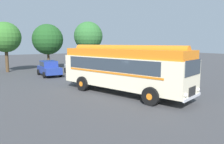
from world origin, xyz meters
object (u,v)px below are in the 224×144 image
at_px(car_near_left, 49,68).
at_px(car_mid_right, 94,66).
at_px(car_mid_left, 75,67).
at_px(vintage_bus, 123,68).

xyz_separation_m(car_near_left, car_mid_right, (5.54, -0.11, 0.00)).
xyz_separation_m(car_near_left, car_mid_left, (3.07, -0.03, 0.00)).
xyz_separation_m(car_mid_left, car_mid_right, (2.47, -0.08, 0.00)).
bearing_deg(car_mid_right, car_near_left, 178.86).
distance_m(car_near_left, car_mid_left, 3.07).
relative_size(vintage_bus, car_mid_right, 2.40).
xyz_separation_m(vintage_bus, car_near_left, (-2.20, 11.35, -1.05)).
bearing_deg(car_near_left, car_mid_left, -0.61).
xyz_separation_m(vintage_bus, car_mid_right, (3.34, 11.24, -1.05)).
relative_size(car_mid_left, car_mid_right, 1.01).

